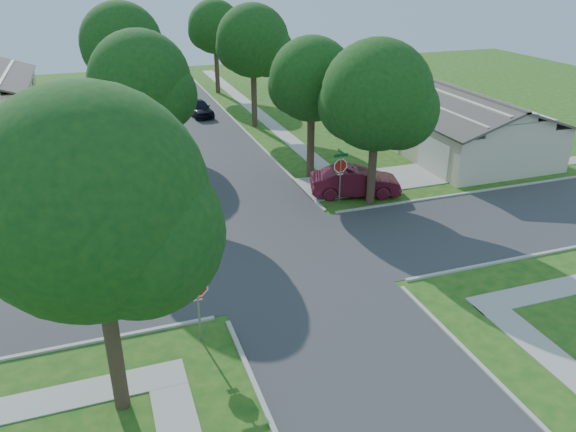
{
  "coord_description": "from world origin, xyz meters",
  "views": [
    {
      "loc": [
        -7.09,
        -20.66,
        12.03
      ],
      "look_at": [
        0.41,
        0.78,
        1.6
      ],
      "focal_mm": 35.0,
      "sensor_mm": 36.0,
      "label": 1
    }
  ],
  "objects_px": {
    "stop_sign_ne": "(340,168)",
    "tree_w_mid": "(123,47)",
    "house_ne_near": "(453,127)",
    "tree_e_near": "(313,83)",
    "tree_w_near": "(142,86)",
    "tree_ne_corner": "(378,100)",
    "stop_sign_sw": "(197,291)",
    "tree_e_far": "(215,29)",
    "house_ne_far": "(344,79)",
    "car_curb_east": "(199,108)",
    "tree_w_far": "(113,39)",
    "tree_sw_corner": "(95,212)",
    "tree_e_mid": "(254,44)",
    "car_curb_west": "(156,89)",
    "car_driveway": "(355,182)"
  },
  "relations": [
    {
      "from": "tree_e_near",
      "to": "tree_ne_corner",
      "type": "bearing_deg",
      "value": -71.47
    },
    {
      "from": "tree_w_mid",
      "to": "house_ne_far",
      "type": "relative_size",
      "value": 0.7
    },
    {
      "from": "car_curb_east",
      "to": "tree_w_near",
      "type": "bearing_deg",
      "value": -116.74
    },
    {
      "from": "tree_w_near",
      "to": "car_curb_east",
      "type": "height_order",
      "value": "tree_w_near"
    },
    {
      "from": "tree_w_near",
      "to": "tree_ne_corner",
      "type": "bearing_deg",
      "value": -23.56
    },
    {
      "from": "tree_w_far",
      "to": "tree_w_near",
      "type": "bearing_deg",
      "value": -89.99
    },
    {
      "from": "tree_sw_corner",
      "to": "stop_sign_ne",
      "type": "bearing_deg",
      "value": 43.94
    },
    {
      "from": "tree_e_far",
      "to": "tree_ne_corner",
      "type": "xyz_separation_m",
      "value": [
        1.61,
        -29.8,
        -0.39
      ]
    },
    {
      "from": "tree_e_far",
      "to": "tree_sw_corner",
      "type": "relative_size",
      "value": 0.91
    },
    {
      "from": "stop_sign_ne",
      "to": "house_ne_near",
      "type": "height_order",
      "value": "house_ne_near"
    },
    {
      "from": "car_driveway",
      "to": "car_curb_east",
      "type": "height_order",
      "value": "car_driveway"
    },
    {
      "from": "stop_sign_sw",
      "to": "tree_e_mid",
      "type": "bearing_deg",
      "value": 69.8
    },
    {
      "from": "tree_e_far",
      "to": "house_ne_near",
      "type": "relative_size",
      "value": 0.64
    },
    {
      "from": "tree_e_far",
      "to": "car_curb_west",
      "type": "relative_size",
      "value": 2.09
    },
    {
      "from": "tree_sw_corner",
      "to": "tree_e_near",
      "type": "bearing_deg",
      "value": 52.7
    },
    {
      "from": "stop_sign_ne",
      "to": "tree_sw_corner",
      "type": "relative_size",
      "value": 0.31
    },
    {
      "from": "stop_sign_ne",
      "to": "car_driveway",
      "type": "bearing_deg",
      "value": 31.61
    },
    {
      "from": "stop_sign_sw",
      "to": "tree_w_mid",
      "type": "relative_size",
      "value": 0.31
    },
    {
      "from": "tree_e_mid",
      "to": "tree_e_far",
      "type": "xyz_separation_m",
      "value": [
        -0.0,
        13.0,
        -0.27
      ]
    },
    {
      "from": "stop_sign_ne",
      "to": "tree_w_mid",
      "type": "xyz_separation_m",
      "value": [
        -9.34,
        16.31,
        4.46
      ]
    },
    {
      "from": "tree_e_mid",
      "to": "tree_sw_corner",
      "type": "relative_size",
      "value": 0.96
    },
    {
      "from": "tree_sw_corner",
      "to": "tree_w_mid",
      "type": "bearing_deg",
      "value": 84.3
    },
    {
      "from": "tree_e_near",
      "to": "tree_w_near",
      "type": "xyz_separation_m",
      "value": [
        -9.4,
        0.0,
        0.47
      ]
    },
    {
      "from": "tree_e_mid",
      "to": "tree_e_near",
      "type": "bearing_deg",
      "value": -90.03
    },
    {
      "from": "tree_e_far",
      "to": "house_ne_far",
      "type": "bearing_deg",
      "value": -24.03
    },
    {
      "from": "tree_e_mid",
      "to": "tree_ne_corner",
      "type": "relative_size",
      "value": 1.06
    },
    {
      "from": "car_driveway",
      "to": "house_ne_near",
      "type": "bearing_deg",
      "value": -45.05
    },
    {
      "from": "tree_w_mid",
      "to": "tree_w_far",
      "type": "relative_size",
      "value": 1.19
    },
    {
      "from": "house_ne_near",
      "to": "tree_e_near",
      "type": "bearing_deg",
      "value": -169.96
    },
    {
      "from": "tree_e_mid",
      "to": "house_ne_far",
      "type": "distance_m",
      "value": 14.58
    },
    {
      "from": "car_curb_west",
      "to": "tree_w_near",
      "type": "bearing_deg",
      "value": 89.38
    },
    {
      "from": "tree_e_mid",
      "to": "house_ne_far",
      "type": "height_order",
      "value": "tree_e_mid"
    },
    {
      "from": "tree_w_mid",
      "to": "tree_ne_corner",
      "type": "distance_m",
      "value": 20.1
    },
    {
      "from": "stop_sign_sw",
      "to": "tree_w_far",
      "type": "distance_m",
      "value": 38.86
    },
    {
      "from": "car_curb_east",
      "to": "stop_sign_sw",
      "type": "bearing_deg",
      "value": -108.37
    },
    {
      "from": "tree_ne_corner",
      "to": "tree_w_mid",
      "type": "bearing_deg",
      "value": 123.22
    },
    {
      "from": "tree_e_far",
      "to": "tree_w_near",
      "type": "bearing_deg",
      "value": -110.6
    },
    {
      "from": "tree_sw_corner",
      "to": "tree_e_far",
      "type": "bearing_deg",
      "value": 73.44
    },
    {
      "from": "stop_sign_ne",
      "to": "car_curb_west",
      "type": "distance_m",
      "value": 30.6
    },
    {
      "from": "tree_e_mid",
      "to": "tree_w_mid",
      "type": "bearing_deg",
      "value": 180.0
    },
    {
      "from": "stop_sign_sw",
      "to": "car_driveway",
      "type": "bearing_deg",
      "value": 43.63
    },
    {
      "from": "stop_sign_sw",
      "to": "tree_w_near",
      "type": "relative_size",
      "value": 0.33
    },
    {
      "from": "stop_sign_sw",
      "to": "car_driveway",
      "type": "xyz_separation_m",
      "value": [
        10.7,
        10.2,
        -1.22
      ]
    },
    {
      "from": "house_ne_near",
      "to": "tree_w_far",
      "type": "bearing_deg",
      "value": 131.9
    },
    {
      "from": "tree_w_mid",
      "to": "tree_sw_corner",
      "type": "distance_m",
      "value": 28.14
    },
    {
      "from": "tree_w_near",
      "to": "tree_w_far",
      "type": "distance_m",
      "value": 25.01
    },
    {
      "from": "tree_e_far",
      "to": "car_curb_west",
      "type": "height_order",
      "value": "tree_e_far"
    },
    {
      "from": "house_ne_far",
      "to": "tree_w_near",
      "type": "bearing_deg",
      "value": -135.91
    },
    {
      "from": "tree_w_near",
      "to": "tree_ne_corner",
      "type": "xyz_separation_m",
      "value": [
        11.0,
        -4.8,
        -0.52
      ]
    },
    {
      "from": "car_curb_east",
      "to": "car_driveway",
      "type": "bearing_deg",
      "value": -83.93
    }
  ]
}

